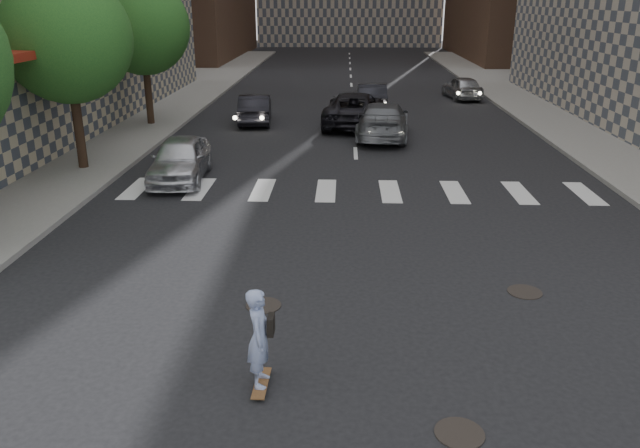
# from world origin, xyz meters

# --- Properties ---
(ground) EXTENTS (160.00, 160.00, 0.00)m
(ground) POSITION_xyz_m (0.00, 0.00, 0.00)
(ground) COLOR black
(ground) RESTS_ON ground
(sidewalk_left) EXTENTS (13.00, 80.00, 0.15)m
(sidewalk_left) POSITION_xyz_m (-14.50, 20.00, 0.07)
(sidewalk_left) COLOR gray
(sidewalk_left) RESTS_ON ground
(tree_b) EXTENTS (4.20, 4.20, 6.60)m
(tree_b) POSITION_xyz_m (-9.45, 11.14, 4.65)
(tree_b) COLOR #382619
(tree_b) RESTS_ON sidewalk_left
(tree_c) EXTENTS (4.20, 4.20, 6.60)m
(tree_c) POSITION_xyz_m (-9.45, 19.14, 4.65)
(tree_c) COLOR #382619
(tree_c) RESTS_ON sidewalk_left
(manhole_a) EXTENTS (0.70, 0.70, 0.02)m
(manhole_a) POSITION_xyz_m (1.20, -2.50, 0.01)
(manhole_a) COLOR black
(manhole_a) RESTS_ON ground
(manhole_b) EXTENTS (0.70, 0.70, 0.02)m
(manhole_b) POSITION_xyz_m (-2.00, 1.20, 0.01)
(manhole_b) COLOR black
(manhole_b) RESTS_ON ground
(manhole_c) EXTENTS (0.70, 0.70, 0.02)m
(manhole_c) POSITION_xyz_m (3.30, 2.00, 0.01)
(manhole_c) COLOR black
(manhole_c) RESTS_ON ground
(skateboarder) EXTENTS (0.42, 0.85, 1.68)m
(skateboarder) POSITION_xyz_m (-1.69, -1.51, 0.88)
(skateboarder) COLOR brown
(skateboarder) RESTS_ON ground
(silver_sedan) EXTENTS (1.94, 4.27, 1.42)m
(silver_sedan) POSITION_xyz_m (-5.83, 10.03, 0.71)
(silver_sedan) COLOR silver
(silver_sedan) RESTS_ON ground
(traffic_car_a) EXTENTS (1.82, 4.27, 1.37)m
(traffic_car_a) POSITION_xyz_m (-4.72, 20.00, 0.68)
(traffic_car_a) COLOR black
(traffic_car_a) RESTS_ON ground
(traffic_car_b) EXTENTS (2.58, 5.41, 1.52)m
(traffic_car_b) POSITION_xyz_m (1.19, 16.85, 0.76)
(traffic_car_b) COLOR #5C5E64
(traffic_car_b) RESTS_ON ground
(traffic_car_c) EXTENTS (3.06, 5.84, 1.57)m
(traffic_car_c) POSITION_xyz_m (0.01, 19.46, 0.78)
(traffic_car_c) COLOR black
(traffic_car_c) RESTS_ON ground
(traffic_car_d) EXTENTS (2.10, 4.14, 1.35)m
(traffic_car_d) POSITION_xyz_m (6.50, 28.00, 0.67)
(traffic_car_d) COLOR #A5A7AC
(traffic_car_d) RESTS_ON ground
(traffic_car_e) EXTENTS (1.49, 4.26, 1.40)m
(traffic_car_e) POSITION_xyz_m (0.99, 24.00, 0.70)
(traffic_car_e) COLOR black
(traffic_car_e) RESTS_ON ground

